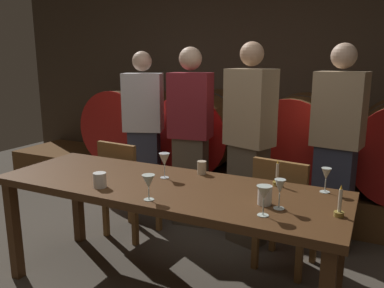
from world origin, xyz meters
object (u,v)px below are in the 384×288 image
Objects in this scene: wine_glass_center at (264,194)px; wine_glass_right at (280,188)px; guest_far_left at (144,133)px; cup_right at (265,195)px; guest_center_left at (190,137)px; guest_far_right at (336,148)px; chair_left at (126,184)px; cup_center at (202,168)px; dining_table at (165,195)px; guest_center_right at (249,145)px; candle_right at (339,208)px; wine_barrel_center_left at (205,130)px; wine_glass_far_right at (326,175)px; cup_left at (100,180)px; wine_barrel_far_left at (135,124)px; wine_barrel_center_right at (297,138)px; wine_glass_far_left at (164,160)px; chair_right at (283,209)px; wine_glass_left at (149,182)px; candle_left at (277,179)px.

wine_glass_right reaches higher than wine_glass_center.
guest_far_left reaches higher than cup_right.
guest_far_right is at bearing 175.59° from guest_center_left.
chair_left is 0.96m from cup_center.
dining_table is 1.00m from guest_center_right.
guest_far_right is 9.85× the size of candle_right.
dining_table is at bearing 107.36° from guest_far_left.
wine_glass_far_right is at bearing -45.85° from wine_barrel_center_left.
cup_left is at bearing 83.35° from guest_center_left.
wine_glass_far_right is at bearing 141.22° from guest_center_left.
cup_left is at bearing -170.40° from cup_right.
wine_glass_right is at bearing 126.05° from guest_center_left.
wine_glass_right is at bearing -40.49° from wine_barrel_far_left.
wine_glass_center is 1.49× the size of cup_right.
wine_barrel_center_left is at bearing 121.49° from wine_glass_center.
wine_glass_center is at bearing -17.13° from dining_table.
wine_barrel_center_right is 2.09m from wine_glass_center.
wine_glass_far_right is at bearing 22.26° from cup_left.
wine_glass_right reaches higher than cup_left.
dining_table is 13.23× the size of wine_glass_far_left.
wine_barrel_far_left is 1.08× the size of chair_right.
wine_barrel_center_right is 0.58× the size of guest_far_left.
guest_center_left is 0.99× the size of guest_far_right.
guest_far_left reaches higher than wine_glass_left.
cup_center is (-0.65, 0.40, -0.07)m from wine_glass_right.
cup_right is at bearing 124.41° from guest_center_left.
guest_far_right reaches higher than candle_left.
guest_far_right is (2.43, -0.69, 0.08)m from wine_barrel_far_left.
wine_glass_left is at bearing -74.02° from wine_barrel_center_left.
guest_center_right is 1.01× the size of guest_far_right.
guest_center_right is 1.26m from wine_glass_left.
chair_left is 5.43× the size of wine_glass_center.
candle_right is (1.43, -1.15, -0.04)m from guest_center_left.
wine_glass_left is at bearing -53.80° from wine_barrel_far_left.
chair_left is 5.28× the size of wine_glass_right.
wine_barrel_center_left is 2.27m from cup_right.
guest_far_right is (0.93, 1.16, 0.17)m from dining_table.
chair_left is 5.07× the size of wine_glass_far_left.
wine_barrel_far_left is 5.72× the size of wine_glass_right.
dining_table is 13.36× the size of candle_right.
cup_right is (1.04, -1.16, -0.03)m from guest_center_left.
candle_right is at bearing 127.65° from guest_far_left.
wine_barrel_center_left is (0.95, 0.00, 0.00)m from wine_barrel_far_left.
cup_center is (-0.60, 0.54, -0.07)m from wine_glass_center.
wine_barrel_far_left is 1.00× the size of wine_barrel_center_left.
wine_barrel_center_right is 10.05× the size of cup_left.
guest_center_right reaches higher than wine_glass_far_right.
dining_table is 0.35m from wine_glass_left.
guest_center_left reaches higher than wine_glass_center.
candle_right is (0.41, -0.35, 0.00)m from candle_left.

